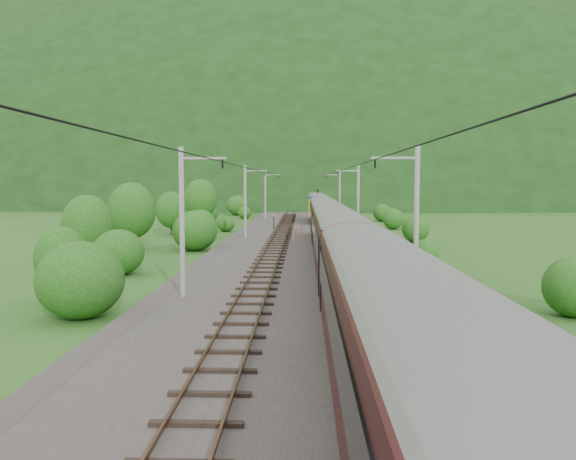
{
  "coord_description": "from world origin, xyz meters",
  "views": [
    {
      "loc": [
        0.31,
        -29.58,
        6.42
      ],
      "look_at": [
        -1.0,
        15.4,
        2.6
      ],
      "focal_mm": 35.0,
      "sensor_mm": 36.0,
      "label": 1
    }
  ],
  "objects": [
    {
      "name": "hazard_post_far",
      "position": [
        -0.02,
        33.54,
        0.97
      ],
      "size": [
        0.14,
        0.14,
        1.34
      ],
      "primitive_type": "cylinder",
      "color": "red",
      "rests_on": "railbed"
    },
    {
      "name": "hazard_post_near",
      "position": [
        -0.72,
        27.21,
        1.03
      ],
      "size": [
        0.16,
        0.16,
        1.46
      ],
      "primitive_type": "cylinder",
      "color": "red",
      "rests_on": "railbed"
    },
    {
      "name": "railbed",
      "position": [
        0.0,
        10.0,
        0.15
      ],
      "size": [
        14.0,
        220.0,
        0.3
      ],
      "primitive_type": "cube",
      "color": "#38332D",
      "rests_on": "ground"
    },
    {
      "name": "catenary_right",
      "position": [
        6.12,
        32.0,
        4.5
      ],
      "size": [
        2.54,
        192.28,
        8.0
      ],
      "color": "gray",
      "rests_on": "railbed"
    },
    {
      "name": "vegetation_right",
      "position": [
        11.82,
        8.2,
        1.34
      ],
      "size": [
        6.19,
        103.62,
        3.12
      ],
      "color": "#134913",
      "rests_on": "ground"
    },
    {
      "name": "track_left",
      "position": [
        -2.4,
        10.0,
        0.37
      ],
      "size": [
        2.4,
        220.0,
        0.27
      ],
      "color": "brown",
      "rests_on": "railbed"
    },
    {
      "name": "mountain_main",
      "position": [
        0.0,
        260.0,
        0.0
      ],
      "size": [
        504.0,
        360.0,
        244.0
      ],
      "primitive_type": "ellipsoid",
      "color": "black",
      "rests_on": "ground"
    },
    {
      "name": "vegetation_left",
      "position": [
        -14.03,
        13.35,
        2.74
      ],
      "size": [
        12.9,
        147.08,
        6.93
      ],
      "color": "#134913",
      "rests_on": "ground"
    },
    {
      "name": "train",
      "position": [
        2.4,
        -6.72,
        3.51
      ],
      "size": [
        2.96,
        140.86,
        5.15
      ],
      "color": "black",
      "rests_on": "ground"
    },
    {
      "name": "mountain_ridge",
      "position": [
        -120.0,
        300.0,
        0.0
      ],
      "size": [
        336.0,
        280.0,
        132.0
      ],
      "primitive_type": "ellipsoid",
      "color": "black",
      "rests_on": "ground"
    },
    {
      "name": "ground",
      "position": [
        0.0,
        0.0,
        0.0
      ],
      "size": [
        600.0,
        600.0,
        0.0
      ],
      "primitive_type": "plane",
      "color": "#25531A",
      "rests_on": "ground"
    },
    {
      "name": "signal",
      "position": [
        -3.7,
        44.03,
        1.4
      ],
      "size": [
        0.21,
        0.21,
        1.88
      ],
      "color": "black",
      "rests_on": "railbed"
    },
    {
      "name": "overhead_wires",
      "position": [
        0.0,
        10.0,
        7.1
      ],
      "size": [
        4.83,
        198.0,
        0.03
      ],
      "color": "black",
      "rests_on": "ground"
    },
    {
      "name": "catenary_left",
      "position": [
        -6.12,
        32.0,
        4.5
      ],
      "size": [
        2.54,
        192.28,
        8.0
      ],
      "color": "gray",
      "rests_on": "railbed"
    },
    {
      "name": "track_right",
      "position": [
        2.4,
        10.0,
        0.37
      ],
      "size": [
        2.4,
        220.0,
        0.27
      ],
      "color": "brown",
      "rests_on": "railbed"
    }
  ]
}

